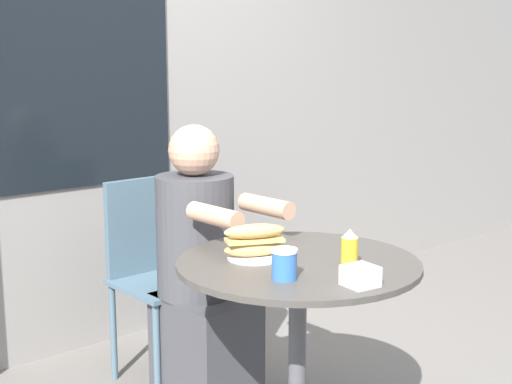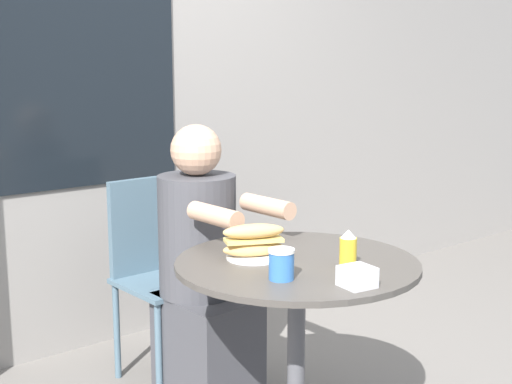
{
  "view_description": "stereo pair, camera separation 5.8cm",
  "coord_description": "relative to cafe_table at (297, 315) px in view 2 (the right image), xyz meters",
  "views": [
    {
      "loc": [
        -1.59,
        -1.62,
        1.38
      ],
      "look_at": [
        0.0,
        0.21,
        0.92
      ],
      "focal_mm": 50.0,
      "sensor_mm": 36.0,
      "label": 1
    },
    {
      "loc": [
        -1.54,
        -1.66,
        1.38
      ],
      "look_at": [
        0.0,
        0.21,
        0.92
      ],
      "focal_mm": 50.0,
      "sensor_mm": 36.0,
      "label": 2
    }
  ],
  "objects": [
    {
      "name": "storefront_wall",
      "position": [
        -0.0,
        1.44,
        0.87
      ],
      "size": [
        8.0,
        0.09,
        2.8
      ],
      "color": "gray",
      "rests_on": "ground_plane"
    },
    {
      "name": "cafe_table",
      "position": [
        0.0,
        0.0,
        0.0
      ],
      "size": [
        0.81,
        0.81,
        0.72
      ],
      "color": "#47423D",
      "rests_on": "ground_plane"
    },
    {
      "name": "diner_chair",
      "position": [
        0.02,
        0.92,
        -0.02
      ],
      "size": [
        0.39,
        0.39,
        0.87
      ],
      "rotation": [
        0.0,
        0.0,
        3.16
      ],
      "color": "slate",
      "rests_on": "ground_plane"
    },
    {
      "name": "seated_diner",
      "position": [
        0.03,
        0.57,
        -0.04
      ],
      "size": [
        0.32,
        0.56,
        1.13
      ],
      "rotation": [
        0.0,
        0.0,
        3.16
      ],
      "color": "#424247",
      "rests_on": "ground_plane"
    },
    {
      "name": "sandwich_on_plate",
      "position": [
        -0.09,
        0.12,
        0.24
      ],
      "size": [
        0.22,
        0.18,
        0.12
      ],
      "rotation": [
        0.0,
        0.0,
        -0.44
      ],
      "color": "white",
      "rests_on": "cafe_table"
    },
    {
      "name": "drink_cup",
      "position": [
        -0.17,
        -0.12,
        0.23
      ],
      "size": [
        0.08,
        0.08,
        0.09
      ],
      "color": "#336BB7",
      "rests_on": "cafe_table"
    },
    {
      "name": "napkin_box",
      "position": [
        -0.05,
        -0.31,
        0.22
      ],
      "size": [
        0.1,
        0.1,
        0.06
      ],
      "rotation": [
        0.0,
        0.0,
        -0.15
      ],
      "color": "silver",
      "rests_on": "cafe_table"
    },
    {
      "name": "condiment_bottle",
      "position": [
        0.08,
        -0.15,
        0.25
      ],
      "size": [
        0.06,
        0.06,
        0.12
      ],
      "color": "gold",
      "rests_on": "cafe_table"
    }
  ]
}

